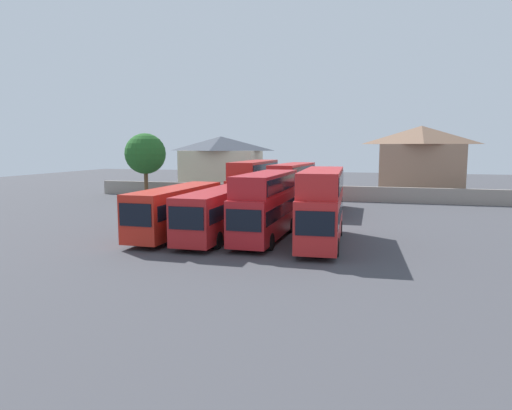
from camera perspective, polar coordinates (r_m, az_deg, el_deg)
The scene contains 12 objects.
ground at distance 50.11m, azimuth 4.68°, elevation -0.25°, with size 140.00×140.00×0.00m, color #424247.
depot_boundary_wall at distance 56.94m, azimuth 6.07°, elevation 1.54°, with size 56.00×0.50×1.80m, color gray.
bus_1 at distance 34.57m, azimuth -9.70°, elevation -0.35°, with size 2.60×11.80×3.52m.
bus_2 at distance 33.36m, azimuth -4.49°, elevation -0.62°, with size 2.76×12.02×3.43m.
bus_3 at distance 32.25m, azimuth 1.23°, elevation 0.34°, with size 2.59×10.35×4.67m.
bus_4 at distance 30.98m, azimuth 8.10°, elevation 0.30°, with size 3.17×10.67×4.98m.
bus_5 at distance 47.73m, azimuth -0.26°, elevation 2.80°, with size 2.81×11.50×5.01m.
bus_6 at distance 46.65m, azimuth 4.46°, elevation 2.52°, with size 3.12×10.38×4.78m.
bus_7 at distance 46.52m, azimuth 8.25°, elevation 1.54°, with size 2.89×11.21×3.42m.
house_terrace_left at distance 66.61m, azimuth -4.32°, elevation 5.08°, with size 11.23×6.49×7.92m.
house_terrace_centre at distance 63.14m, azimuth 19.58°, elevation 5.12°, with size 10.61×7.10×9.11m.
tree_left_of_lot at distance 60.55m, azimuth -13.47°, elevation 6.15°, with size 5.14×5.14×8.17m.
Camera 1 is at (9.56, -30.76, 6.50)m, focal length 32.48 mm.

